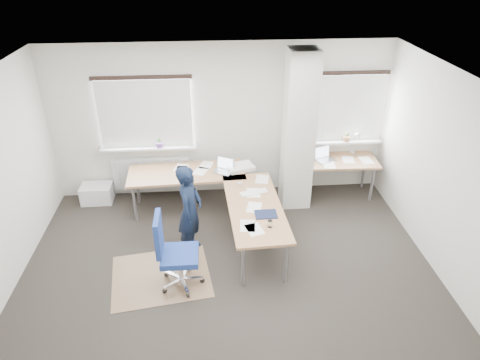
{
  "coord_description": "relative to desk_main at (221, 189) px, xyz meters",
  "views": [
    {
      "loc": [
        -0.22,
        -4.65,
        4.23
      ],
      "look_at": [
        0.22,
        0.9,
        1.09
      ],
      "focal_mm": 32.0,
      "sensor_mm": 36.0,
      "label": 1
    }
  ],
  "objects": [
    {
      "name": "ground",
      "position": [
        0.05,
        -1.34,
        -0.69
      ],
      "size": [
        6.0,
        6.0,
        0.0
      ],
      "primitive_type": "plane",
      "color": "#2A2622",
      "rests_on": "ground"
    },
    {
      "name": "person",
      "position": [
        -0.49,
        -0.65,
        0.04
      ],
      "size": [
        0.49,
        0.61,
        1.46
      ],
      "primitive_type": "imported",
      "rotation": [
        0.0,
        0.0,
        1.28
      ],
      "color": "black",
      "rests_on": "ground"
    },
    {
      "name": "task_chair",
      "position": [
        -0.67,
        -1.41,
        -0.37
      ],
      "size": [
        0.62,
        0.61,
        1.15
      ],
      "rotation": [
        0.0,
        0.0,
        -0.0
      ],
      "color": "navy",
      "rests_on": "ground"
    },
    {
      "name": "desk_main",
      "position": [
        0.0,
        0.0,
        0.0
      ],
      "size": [
        2.53,
        2.62,
        0.96
      ],
      "rotation": [
        0.0,
        0.0,
        0.05
      ],
      "color": "olive",
      "rests_on": "ground"
    },
    {
      "name": "desk_side",
      "position": [
        2.17,
        0.82,
        -0.01
      ],
      "size": [
        1.42,
        0.75,
        1.22
      ],
      "rotation": [
        0.0,
        0.0,
        -0.03
      ],
      "color": "olive",
      "rests_on": "ground"
    },
    {
      "name": "floor_mat",
      "position": [
        -0.94,
        -1.23,
        -0.69
      ],
      "size": [
        1.53,
        1.35,
        0.01
      ],
      "primitive_type": "cube",
      "rotation": [
        0.0,
        0.0,
        0.15
      ],
      "color": "#836447",
      "rests_on": "ground"
    },
    {
      "name": "white_crate",
      "position": [
        -2.26,
        0.91,
        -0.53
      ],
      "size": [
        0.55,
        0.39,
        0.33
      ],
      "primitive_type": "cube",
      "rotation": [
        0.0,
        0.0,
        0.0
      ],
      "color": "white",
      "rests_on": "ground"
    },
    {
      "name": "room_shell",
      "position": [
        0.23,
        -0.88,
        1.05
      ],
      "size": [
        6.04,
        5.04,
        2.82
      ],
      "color": "beige",
      "rests_on": "ground"
    }
  ]
}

